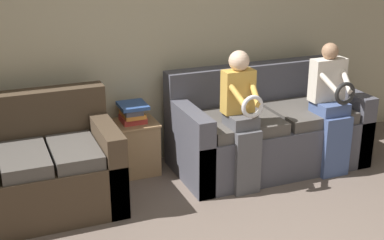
# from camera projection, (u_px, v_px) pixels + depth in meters

# --- Properties ---
(wall_back) EXTENTS (6.81, 0.06, 2.55)m
(wall_back) POSITION_uv_depth(u_px,v_px,m) (159.00, 35.00, 5.12)
(wall_back) COLOR #BCB293
(wall_back) RESTS_ON ground_plane
(couch_main) EXTENTS (1.85, 0.90, 0.96)m
(couch_main) POSITION_uv_depth(u_px,v_px,m) (266.00, 131.00, 5.28)
(couch_main) COLOR #4C4C56
(couch_main) RESTS_ON ground_plane
(couch_side) EXTENTS (1.52, 0.88, 0.94)m
(couch_side) POSITION_uv_depth(u_px,v_px,m) (25.00, 172.00, 4.41)
(couch_side) COLOR #473828
(couch_side) RESTS_ON ground_plane
(child_left_seated) EXTENTS (0.29, 0.38, 1.26)m
(child_left_seated) POSITION_uv_depth(u_px,v_px,m) (242.00, 115.00, 4.67)
(child_left_seated) COLOR #56565B
(child_left_seated) RESTS_ON ground_plane
(child_right_seated) EXTENTS (0.34, 0.37, 1.25)m
(child_right_seated) POSITION_uv_depth(u_px,v_px,m) (331.00, 105.00, 5.01)
(child_right_seated) COLOR #475B8E
(child_right_seated) RESTS_ON ground_plane
(side_shelf) EXTENTS (0.47, 0.39, 0.51)m
(side_shelf) POSITION_uv_depth(u_px,v_px,m) (133.00, 147.00, 5.12)
(side_shelf) COLOR #9E7A51
(side_shelf) RESTS_ON ground_plane
(book_stack) EXTENTS (0.26, 0.29, 0.18)m
(book_stack) POSITION_uv_depth(u_px,v_px,m) (133.00, 113.00, 5.01)
(book_stack) COLOR #BC3833
(book_stack) RESTS_ON side_shelf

